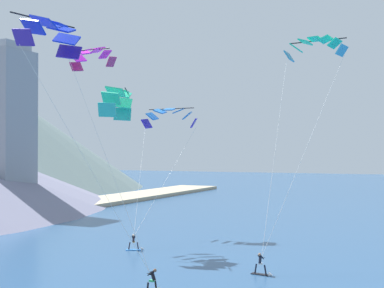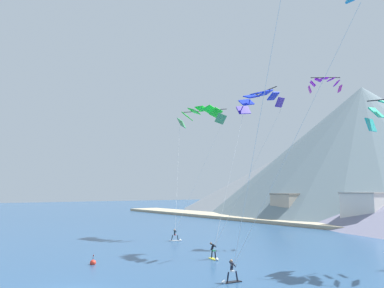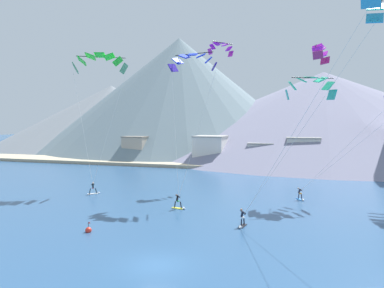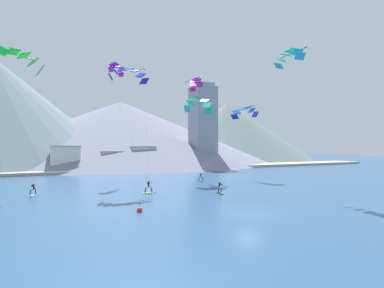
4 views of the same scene
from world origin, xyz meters
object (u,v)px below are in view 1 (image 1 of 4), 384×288
kitesurfer_near_lead (154,285)px  kitesurfer_far_left (263,268)px  kitesurfer_mid_center (136,245)px  parafoil_kite_distant_high_outer (118,100)px  parafoil_kite_far_left (315,47)px  parafoil_kite_distant_low_drift (92,56)px  parafoil_kite_near_lead (51,34)px  parafoil_kite_mid_center (169,116)px

kitesurfer_near_lead → kitesurfer_far_left: (7.92, -4.94, -0.03)m
kitesurfer_mid_center → parafoil_kite_distant_high_outer: size_ratio=0.27×
kitesurfer_far_left → parafoil_kite_far_left: (10.32, -1.78, 18.38)m
parafoil_kite_far_left → parafoil_kite_distant_low_drift: (-3.46, 22.21, 0.29)m
kitesurfer_near_lead → parafoil_kite_distant_low_drift: (14.78, 15.49, 18.63)m
parafoil_kite_near_lead → kitesurfer_near_lead: bearing=-83.5°
kitesurfer_mid_center → kitesurfer_far_left: 14.73m
kitesurfer_mid_center → parafoil_kite_near_lead: bearing=-175.2°
parafoil_kite_near_lead → parafoil_kite_distant_low_drift: 17.51m
kitesurfer_near_lead → parafoil_kite_mid_center: size_ratio=0.14×
kitesurfer_far_left → parafoil_kite_far_left: size_ratio=0.10×
parafoil_kite_mid_center → parafoil_kite_far_left: 19.31m
parafoil_kite_near_lead → parafoil_kite_far_left: parafoil_kite_far_left is taller
parafoil_kite_distant_low_drift → parafoil_kite_mid_center: bearing=-26.9°
kitesurfer_near_lead → parafoil_kite_mid_center: 29.04m
parafoil_kite_near_lead → parafoil_kite_mid_center: size_ratio=1.32×
parafoil_kite_near_lead → parafoil_kite_distant_low_drift: (15.67, 7.67, 1.59)m
kitesurfer_near_lead → parafoil_kite_distant_high_outer: 22.61m
kitesurfer_mid_center → parafoil_kite_far_left: bearing=-70.8°
kitesurfer_near_lead → parafoil_kite_far_left: 26.73m
parafoil_kite_far_left → parafoil_kite_distant_high_outer: 19.41m
parafoil_kite_near_lead → parafoil_kite_mid_center: parafoil_kite_near_lead is taller
kitesurfer_mid_center → kitesurfer_far_left: size_ratio=0.97×
parafoil_kite_mid_center → parafoil_kite_distant_low_drift: size_ratio=2.19×
kitesurfer_mid_center → kitesurfer_far_left: kitesurfer_far_left is taller
parafoil_kite_distant_high_outer → kitesurfer_mid_center: bearing=-108.0°
kitesurfer_far_left → parafoil_kite_near_lead: parafoil_kite_near_lead is taller
kitesurfer_mid_center → parafoil_kite_distant_low_drift: size_ratio=0.29×
kitesurfer_near_lead → parafoil_kite_distant_low_drift: 28.38m
parafoil_kite_far_left → parafoil_kite_distant_high_outer: parafoil_kite_far_left is taller
parafoil_kite_mid_center → parafoil_kite_distant_low_drift: 11.49m
parafoil_kite_distant_low_drift → kitesurfer_near_lead: bearing=-133.7°
kitesurfer_far_left → kitesurfer_mid_center: bearing=70.7°
kitesurfer_near_lead → parafoil_kite_far_left: parafoil_kite_far_left is taller
parafoil_kite_mid_center → parafoil_kite_distant_low_drift: bearing=153.1°
kitesurfer_near_lead → parafoil_kite_distant_low_drift: parafoil_kite_distant_low_drift is taller
kitesurfer_near_lead → parafoil_kite_near_lead: parafoil_kite_near_lead is taller
parafoil_kite_mid_center → parafoil_kite_far_left: size_ratio=0.71×
parafoil_kite_distant_high_outer → parafoil_kite_distant_low_drift: size_ratio=1.07×
kitesurfer_near_lead → parafoil_kite_distant_low_drift: bearing=46.3°
kitesurfer_near_lead → kitesurfer_far_left: kitesurfer_near_lead is taller
kitesurfer_far_left → parafoil_kite_near_lead: 23.06m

